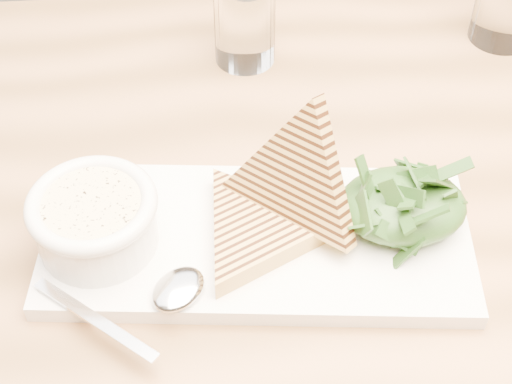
{
  "coord_description": "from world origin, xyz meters",
  "views": [
    {
      "loc": [
        -0.34,
        -0.38,
        1.32
      ],
      "look_at": [
        -0.32,
        0.08,
        0.82
      ],
      "focal_mm": 55.0,
      "sensor_mm": 36.0,
      "label": 1
    }
  ],
  "objects_px": {
    "platter": "(257,240)",
    "glass_near": "(245,20)",
    "soup_bowl": "(96,226)",
    "table_top": "(326,224)"
  },
  "relations": [
    {
      "from": "platter",
      "to": "soup_bowl",
      "type": "relative_size",
      "value": 3.64
    },
    {
      "from": "platter",
      "to": "glass_near",
      "type": "relative_size",
      "value": 3.65
    },
    {
      "from": "table_top",
      "to": "glass_near",
      "type": "distance_m",
      "value": 0.26
    },
    {
      "from": "glass_near",
      "to": "soup_bowl",
      "type": "bearing_deg",
      "value": -116.32
    },
    {
      "from": "table_top",
      "to": "platter",
      "type": "xyz_separation_m",
      "value": [
        -0.07,
        -0.04,
        0.03
      ]
    },
    {
      "from": "table_top",
      "to": "soup_bowl",
      "type": "xyz_separation_m",
      "value": [
        -0.21,
        -0.04,
        0.06
      ]
    },
    {
      "from": "table_top",
      "to": "platter",
      "type": "height_order",
      "value": "platter"
    },
    {
      "from": "platter",
      "to": "glass_near",
      "type": "distance_m",
      "value": 0.28
    },
    {
      "from": "table_top",
      "to": "glass_near",
      "type": "bearing_deg",
      "value": 105.95
    },
    {
      "from": "soup_bowl",
      "to": "glass_near",
      "type": "xyz_separation_m",
      "value": [
        0.14,
        0.28,
        0.01
      ]
    }
  ]
}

